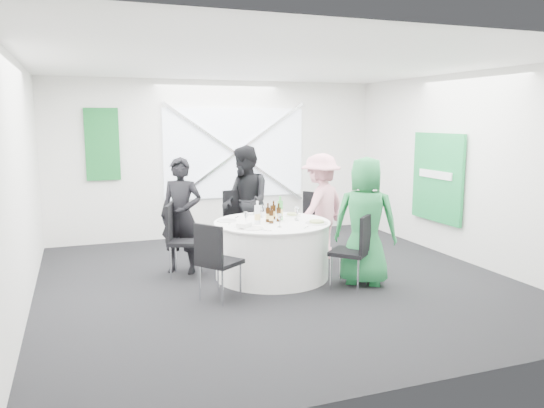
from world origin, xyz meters
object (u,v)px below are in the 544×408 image
object	(u,v)px
chair_back	(240,218)
chair_front_left	(215,256)
person_man_back	(245,202)
person_man_back_left	(181,216)
green_water_bottle	(280,210)
chair_back_right	(312,220)
chair_back_left	(179,234)
clear_water_bottle	(257,215)
person_woman_green	(365,221)
chair_front_right	(356,246)
person_woman_pink	(321,207)
banquet_table	(272,249)

from	to	relation	value
chair_back	chair_front_left	distance (m)	2.04
chair_back	person_man_back	xyz separation A→B (m)	(0.06, -0.08, 0.25)
person_man_back_left	green_water_bottle	size ratio (longest dim) A/B	4.98
person_man_back_left	chair_back_right	bearing A→B (deg)	30.19
chair_front_left	green_water_bottle	world-z (taller)	green_water_bottle
person_man_back_left	green_water_bottle	xyz separation A→B (m)	(1.25, -0.54, 0.09)
chair_back_left	chair_back_right	world-z (taller)	chair_back_right
chair_front_left	person_man_back_left	distance (m)	1.37
chair_back_left	green_water_bottle	world-z (taller)	green_water_bottle
clear_water_bottle	chair_back_right	bearing A→B (deg)	33.03
chair_back_left	person_woman_green	distance (m)	2.47
clear_water_bottle	person_man_back	bearing A→B (deg)	80.53
chair_back_left	green_water_bottle	xyz separation A→B (m)	(1.32, -0.34, 0.30)
person_man_back	green_water_bottle	distance (m)	0.99
chair_front_left	chair_back_right	bearing A→B (deg)	-90.05
person_man_back	person_woman_green	distance (m)	2.06
chair_back_left	chair_back	bearing A→B (deg)	-35.88
chair_back	chair_back_right	bearing A→B (deg)	-32.52
person_man_back	clear_water_bottle	distance (m)	1.16
chair_front_right	person_woman_green	world-z (taller)	person_woman_green
chair_front_right	person_man_back	size ratio (longest dim) A/B	0.55
person_woman_pink	person_woman_green	world-z (taller)	person_woman_green
chair_front_left	person_woman_green	world-z (taller)	person_woman_green
chair_back_left	person_woman_pink	distance (m)	2.19
person_woman_pink	chair_front_left	bearing A→B (deg)	2.70
person_woman_green	chair_front_right	bearing A→B (deg)	71.75
chair_back	green_water_bottle	xyz separation A→B (m)	(0.26, -1.06, 0.28)
clear_water_bottle	green_water_bottle	bearing A→B (deg)	23.96
person_man_back_left	banquet_table	bearing A→B (deg)	-0.00
chair_back_left	person_woman_green	bearing A→B (deg)	-97.05
clear_water_bottle	person_woman_pink	bearing A→B (deg)	28.86
person_man_back_left	green_water_bottle	bearing A→B (deg)	6.50
chair_front_left	person_man_back_left	size ratio (longest dim) A/B	0.58
person_woman_green	clear_water_bottle	bearing A→B (deg)	8.15
chair_back_right	banquet_table	bearing A→B (deg)	-90.00
person_woman_green	clear_water_bottle	xyz separation A→B (m)	(-1.25, 0.62, 0.05)
chair_back	person_woman_pink	bearing A→B (deg)	-31.50
chair_back	person_woman_green	bearing A→B (deg)	-63.99
person_man_back_left	green_water_bottle	distance (m)	1.37
banquet_table	chair_back_left	xyz separation A→B (m)	(-1.17, 0.43, 0.21)
banquet_table	chair_front_left	distance (m)	1.21
chair_front_left	person_woman_pink	distance (m)	2.37
chair_back	person_woman_green	distance (m)	2.17
clear_water_bottle	person_woman_green	bearing A→B (deg)	-26.41
chair_front_right	person_woman_pink	world-z (taller)	person_woman_pink
person_man_back	person_woman_green	bearing A→B (deg)	28.67
person_man_back_left	clear_water_bottle	world-z (taller)	person_man_back_left
chair_back_right	person_man_back	xyz separation A→B (m)	(-0.92, 0.42, 0.26)
chair_front_right	person_man_back_left	world-z (taller)	person_man_back_left
person_woman_green	person_woman_pink	bearing A→B (deg)	-54.85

